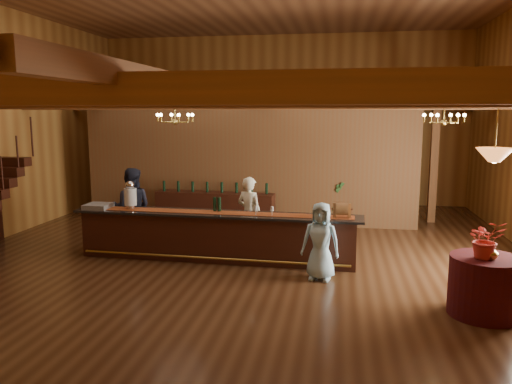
% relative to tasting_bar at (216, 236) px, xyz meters
% --- Properties ---
extents(floor, '(14.00, 14.00, 0.00)m').
position_rel_tasting_bar_xyz_m(floor, '(0.49, -0.01, -0.50)').
color(floor, '#4B2E1A').
rests_on(floor, ground).
extents(wall_back, '(12.00, 0.10, 5.50)m').
position_rel_tasting_bar_xyz_m(wall_back, '(0.49, 6.99, 2.25)').
color(wall_back, '#AE7B36').
rests_on(wall_back, floor).
extents(wall_front, '(12.00, 0.10, 5.50)m').
position_rel_tasting_bar_xyz_m(wall_front, '(0.49, -7.01, 2.25)').
color(wall_front, '#AE7B36').
rests_on(wall_front, floor).
extents(beam_grid, '(11.90, 13.90, 0.39)m').
position_rel_tasting_bar_xyz_m(beam_grid, '(0.49, 0.50, 2.74)').
color(beam_grid, '#9C5729').
rests_on(beam_grid, wall_left).
extents(support_posts, '(9.20, 10.20, 3.20)m').
position_rel_tasting_bar_xyz_m(support_posts, '(0.49, -0.51, 1.10)').
color(support_posts, '#9C5729').
rests_on(support_posts, floor).
extents(partition_wall, '(9.00, 0.18, 3.10)m').
position_rel_tasting_bar_xyz_m(partition_wall, '(-0.01, 3.49, 1.05)').
color(partition_wall, brown).
rests_on(partition_wall, floor).
extents(backroom_boxes, '(4.10, 0.60, 1.10)m').
position_rel_tasting_bar_xyz_m(backroom_boxes, '(0.20, 5.49, 0.03)').
color(backroom_boxes, '#35160D').
rests_on(backroom_boxes, floor).
extents(tasting_bar, '(5.94, 0.93, 1.00)m').
position_rel_tasting_bar_xyz_m(tasting_bar, '(0.00, 0.00, 0.00)').
color(tasting_bar, '#35160D').
rests_on(tasting_bar, floor).
extents(beverage_dispenser, '(0.26, 0.26, 0.60)m').
position_rel_tasting_bar_xyz_m(beverage_dispenser, '(-1.87, 0.10, 0.77)').
color(beverage_dispenser, silver).
rests_on(beverage_dispenser, tasting_bar).
extents(glass_rack_tray, '(0.50, 0.50, 0.10)m').
position_rel_tasting_bar_xyz_m(glass_rack_tray, '(-2.57, 0.03, 0.54)').
color(glass_rack_tray, gray).
rests_on(glass_rack_tray, tasting_bar).
extents(raffle_drum, '(0.34, 0.24, 0.30)m').
position_rel_tasting_bar_xyz_m(raffle_drum, '(2.53, -0.12, 0.66)').
color(raffle_drum, brown).
rests_on(raffle_drum, tasting_bar).
extents(bar_bottle_0, '(0.07, 0.07, 0.30)m').
position_rel_tasting_bar_xyz_m(bar_bottle_0, '(-0.05, 0.12, 0.64)').
color(bar_bottle_0, black).
rests_on(bar_bottle_0, tasting_bar).
extents(bar_bottle_1, '(0.07, 0.07, 0.30)m').
position_rel_tasting_bar_xyz_m(bar_bottle_1, '(0.05, 0.11, 0.64)').
color(bar_bottle_1, black).
rests_on(bar_bottle_1, tasting_bar).
extents(backbar_shelf, '(3.22, 0.70, 0.90)m').
position_rel_tasting_bar_xyz_m(backbar_shelf, '(-0.80, 3.06, -0.05)').
color(backbar_shelf, '#35160D').
rests_on(backbar_shelf, floor).
extents(round_table, '(1.03, 1.03, 0.89)m').
position_rel_tasting_bar_xyz_m(round_table, '(4.63, -2.10, -0.05)').
color(round_table, '#380D19').
rests_on(round_table, floor).
extents(chandelier_left, '(0.80, 0.80, 0.46)m').
position_rel_tasting_bar_xyz_m(chandelier_left, '(-0.98, 0.51, 2.39)').
color(chandelier_left, gold).
rests_on(chandelier_left, beam_grid).
extents(chandelier_right, '(0.80, 0.80, 0.46)m').
position_rel_tasting_bar_xyz_m(chandelier_right, '(4.48, 0.80, 2.39)').
color(chandelier_right, gold).
rests_on(chandelier_right, beam_grid).
extents(pendant_lamp, '(0.52, 0.52, 0.90)m').
position_rel_tasting_bar_xyz_m(pendant_lamp, '(4.63, -2.10, 1.90)').
color(pendant_lamp, gold).
rests_on(pendant_lamp, beam_grid).
extents(bartender, '(0.71, 0.60, 1.64)m').
position_rel_tasting_bar_xyz_m(bartender, '(0.56, 0.77, 0.32)').
color(bartender, white).
rests_on(bartender, floor).
extents(staff_second, '(0.98, 0.83, 1.79)m').
position_rel_tasting_bar_xyz_m(staff_second, '(-2.08, 0.64, 0.39)').
color(staff_second, '#1C2030').
rests_on(staff_second, floor).
extents(guest, '(0.76, 0.57, 1.42)m').
position_rel_tasting_bar_xyz_m(guest, '(2.16, -0.87, 0.21)').
color(guest, '#A1D4EB').
rests_on(guest, floor).
extents(floor_plant, '(0.73, 0.62, 1.21)m').
position_rel_tasting_bar_xyz_m(floor_plant, '(2.51, 3.60, 0.10)').
color(floor_plant, '#24491D').
rests_on(floor_plant, floor).
extents(table_flowers, '(0.57, 0.51, 0.57)m').
position_rel_tasting_bar_xyz_m(table_flowers, '(4.58, -2.17, 0.68)').
color(table_flowers, red).
rests_on(table_flowers, round_table).
extents(table_vase, '(0.18, 0.18, 0.33)m').
position_rel_tasting_bar_xyz_m(table_vase, '(4.65, -2.21, 0.56)').
color(table_vase, gold).
rests_on(table_vase, round_table).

